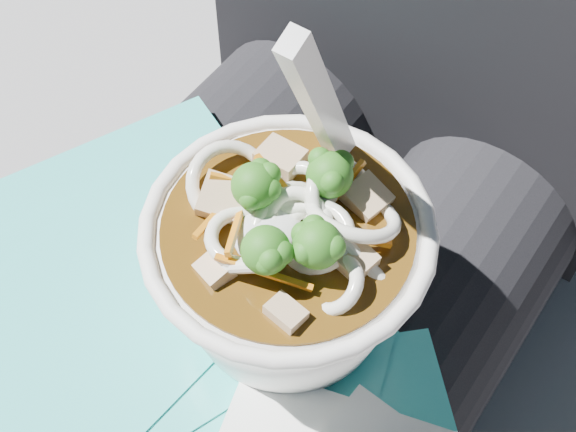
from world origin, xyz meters
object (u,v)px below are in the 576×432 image
Objects in this scene: lap at (213,376)px; udon_bowl at (289,257)px; stone_ledge at (320,381)px; plastic_bag at (170,362)px; person_body at (290,262)px.

lap is 0.16m from udon_bowl.
lap reaches higher than stone_ledge.
plastic_bag is at bearing -85.42° from lap.
stone_ledge is at bearing 90.83° from plastic_bag.
person_body reaches higher than lap.
person_body is at bearing 91.21° from plastic_bag.
plastic_bag is (0.00, -0.13, 0.06)m from person_body.
lap is (0.00, -0.15, 0.30)m from stone_ledge.
stone_ledge is 0.33m from person_body.
plastic_bag is at bearing -119.71° from udon_bowl.
plastic_bag reaches higher than stone_ledge.
stone_ledge is at bearing 90.00° from lap.
udon_bowl is at bearing -71.06° from stone_ledge.
person_body reaches higher than stone_ledge.
stone_ledge is 2.08× the size of lap.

